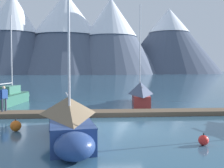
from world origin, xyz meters
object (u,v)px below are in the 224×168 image
at_px(sailboat_mid_dock_port, 140,94).
at_px(mooring_buoy_inner_mooring, 203,140).
at_px(sailboat_second_berth, 69,119).
at_px(mooring_buoy_channel_marker, 16,126).
at_px(sailboat_nearest_berth, 10,97).
at_px(person_on_dock, 4,97).

distance_m(sailboat_mid_dock_port, mooring_buoy_inner_mooring, 13.09).
height_order(sailboat_second_berth, mooring_buoy_channel_marker, sailboat_second_berth).
bearing_deg(sailboat_second_berth, mooring_buoy_channel_marker, 150.84).
bearing_deg(sailboat_mid_dock_port, mooring_buoy_channel_marker, -129.92).
relative_size(sailboat_nearest_berth, mooring_buoy_channel_marker, 12.78).
distance_m(sailboat_second_berth, mooring_buoy_inner_mooring, 5.84).
height_order(sailboat_mid_dock_port, mooring_buoy_channel_marker, sailboat_mid_dock_port).
relative_size(sailboat_nearest_berth, sailboat_mid_dock_port, 0.90).
bearing_deg(mooring_buoy_inner_mooring, person_on_dock, 141.95).
relative_size(sailboat_second_berth, person_on_dock, 5.11).
xyz_separation_m(person_on_dock, mooring_buoy_channel_marker, (1.98, -4.77, -0.99)).
height_order(sailboat_mid_dock_port, person_on_dock, sailboat_mid_dock_port).
relative_size(sailboat_second_berth, sailboat_mid_dock_port, 0.98).
bearing_deg(sailboat_nearest_berth, sailboat_second_berth, -64.59).
distance_m(sailboat_nearest_berth, person_on_dock, 6.72).
bearing_deg(mooring_buoy_channel_marker, person_on_dock, 112.53).
bearing_deg(person_on_dock, mooring_buoy_channel_marker, -67.47).
height_order(sailboat_nearest_berth, sailboat_mid_dock_port, sailboat_mid_dock_port).
height_order(sailboat_nearest_berth, sailboat_second_berth, sailboat_second_berth).
bearing_deg(sailboat_second_berth, sailboat_mid_dock_port, 64.22).
bearing_deg(sailboat_mid_dock_port, sailboat_second_berth, -115.78).
xyz_separation_m(sailboat_mid_dock_port, mooring_buoy_channel_marker, (-8.21, -9.81, -0.68)).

